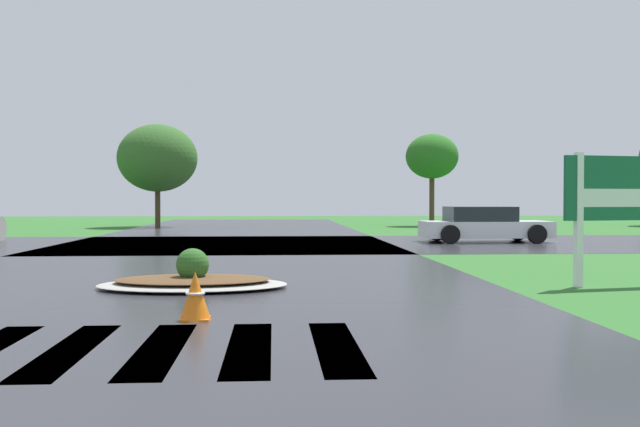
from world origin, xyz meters
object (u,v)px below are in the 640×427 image
estate_billboard (627,196)px  traffic_cone (195,297)px  median_island (193,280)px  car_blue_compact (484,225)px

estate_billboard → traffic_cone: bearing=13.1°
estate_billboard → median_island: bearing=-11.9°
median_island → traffic_cone: 3.35m
car_blue_compact → traffic_cone: 17.96m
median_island → car_blue_compact: size_ratio=0.73×
median_island → traffic_cone: bearing=-83.3°
car_blue_compact → traffic_cone: size_ratio=7.16×
estate_billboard → car_blue_compact: estate_billboard is taller
traffic_cone → median_island: bearing=96.7°
estate_billboard → traffic_cone: size_ratio=3.94×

